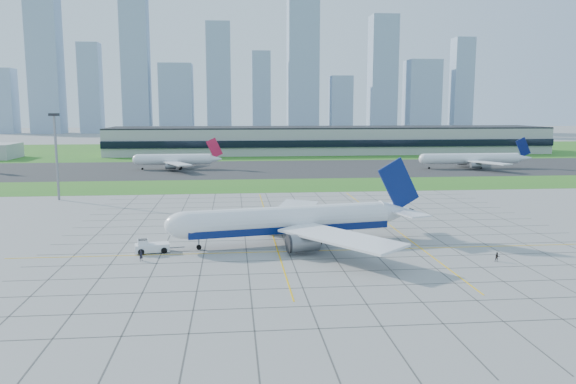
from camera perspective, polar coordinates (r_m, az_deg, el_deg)
The scene contains 14 objects.
ground at distance 110.65m, azimuth 4.08°, elevation -5.69°, with size 1400.00×1400.00×0.00m, color #979792.
grass_median at distance 198.40m, azimuth -0.30°, elevation 0.69°, with size 700.00×35.00×0.04m, color #2C7120.
asphalt_taxiway at distance 252.80m, azimuth -1.46°, elevation 2.40°, with size 700.00×75.00×0.04m, color #383838.
grass_far at distance 362.16m, azimuth -2.75°, elevation 4.25°, with size 700.00×145.00×0.04m, color #2C7120.
apron_markings at distance 121.34m, azimuth 3.40°, elevation -4.39°, with size 120.00×130.00×0.03m.
terminal at distance 341.12m, azimuth 4.22°, elevation 5.30°, with size 260.00×43.00×15.80m.
light_mast at distance 178.65m, azimuth -22.52°, elevation 4.38°, with size 2.50×2.50×25.60m.
city_skyline at distance 626.55m, azimuth -4.87°, elevation 11.46°, with size 523.00×32.40×160.00m.
airliner at distance 113.07m, azimuth 0.32°, elevation -2.95°, with size 53.28×53.52×16.90m.
pushback_tug at distance 109.85m, azimuth -13.80°, elevation -5.41°, with size 9.37×4.18×2.57m.
crew_near at distance 104.34m, azimuth -14.70°, elevation -6.27°, with size 0.71×0.47×1.96m, color black.
crew_far at distance 107.38m, azimuth 20.48°, elevation -6.20°, with size 0.82×0.64×1.69m, color black.
distant_jet_1 at distance 254.02m, azimuth -11.33°, elevation 3.27°, with size 37.29×42.66×14.08m.
distant_jet_2 at distance 266.26m, azimuth 18.22°, elevation 3.25°, with size 49.77×42.66×14.08m.
Camera 1 is at (-18.35, -105.67, 27.20)m, focal length 35.00 mm.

